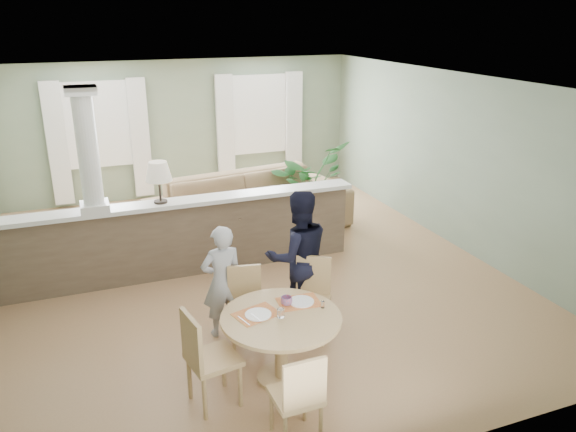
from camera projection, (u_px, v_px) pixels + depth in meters
name	position (u px, v px, depth m)	size (l,w,h in m)	color
ground	(242.00, 271.00, 8.17)	(8.00, 8.00, 0.00)	tan
room_shell	(224.00, 140.00, 8.09)	(7.02, 8.02, 2.71)	gray
pony_wall	(168.00, 230.00, 7.77)	(5.32, 0.38, 2.70)	brown
sofa	(250.00, 205.00, 9.43)	(3.36, 1.31, 0.98)	olive
houseplant	(308.00, 185.00, 9.67)	(1.33, 1.15, 1.48)	#286429
dining_table	(281.00, 329.00, 5.57)	(1.20, 1.20, 0.82)	tan
chair_far_boy	(246.00, 302.00, 6.28)	(0.47, 0.47, 0.88)	tan
chair_far_man	(312.00, 294.00, 6.40)	(0.58, 0.58, 0.93)	tan
chair_near	(299.00, 395.00, 4.74)	(0.41, 0.41, 0.90)	tan
chair_side	(205.00, 355.00, 5.19)	(0.52, 0.52, 0.99)	tan
child_person	(222.00, 281.00, 6.35)	(0.49, 0.32, 1.34)	#A8A7AC
man_person	(298.00, 257.00, 6.62)	(0.80, 0.62, 1.64)	black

